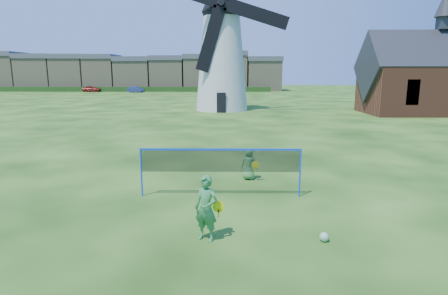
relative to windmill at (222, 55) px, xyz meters
name	(u,v)px	position (x,y,z in m)	size (l,w,h in m)	color
ground	(218,197)	(0.35, -27.76, -5.64)	(220.00, 220.00, 0.00)	black
windmill	(222,55)	(0.00, 0.00, 0.00)	(12.99, 5.36, 16.84)	silver
chapel	(438,79)	(20.50, -3.19, -2.34)	(13.85, 6.72, 11.72)	brown
badminton_net	(220,161)	(0.45, -27.67, -4.50)	(5.05, 0.05, 1.55)	blue
player_girl	(206,208)	(0.18, -30.82, -4.86)	(0.76, 0.58, 1.56)	#338042
player_boy	(249,164)	(1.45, -25.75, -5.05)	(0.67, 0.46, 1.17)	#488F45
play_ball	(324,237)	(2.93, -30.87, -5.53)	(0.22, 0.22, 0.22)	green
terraced_houses	(134,72)	(-20.15, 44.24, -1.73)	(63.93, 8.40, 8.36)	tan
hedge	(120,89)	(-21.65, 38.24, -5.14)	(62.00, 0.80, 1.00)	#193814
car_left	(91,89)	(-27.36, 37.41, -5.02)	(1.47, 3.65, 1.24)	maroon
car_right	(136,89)	(-17.80, 35.44, -5.06)	(1.23, 3.53, 1.16)	navy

